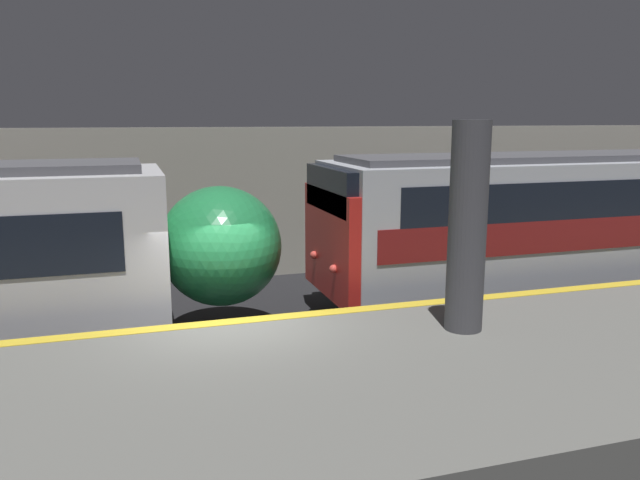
% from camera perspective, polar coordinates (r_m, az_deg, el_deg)
% --- Properties ---
extents(ground_plane, '(120.00, 120.00, 0.00)m').
position_cam_1_polar(ground_plane, '(10.94, -7.85, -12.72)').
color(ground_plane, black).
extents(platform, '(40.00, 5.18, 1.13)m').
position_cam_1_polar(platform, '(8.40, -4.88, -16.16)').
color(platform, slate).
rests_on(platform, ground).
extents(station_rear_barrier, '(50.00, 0.15, 4.15)m').
position_cam_1_polar(station_rear_barrier, '(17.09, -11.95, 3.07)').
color(station_rear_barrier, '#B2AD9E').
rests_on(station_rear_barrier, ground).
extents(support_pillar_near, '(0.59, 0.59, 3.26)m').
position_cam_1_polar(support_pillar_near, '(9.82, 13.32, 1.12)').
color(support_pillar_near, '#47474C').
rests_on(support_pillar_near, platform).
extents(train_boxy, '(15.90, 3.07, 3.59)m').
position_cam_1_polar(train_boxy, '(17.23, 26.36, 1.41)').
color(train_boxy, black).
rests_on(train_boxy, ground).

